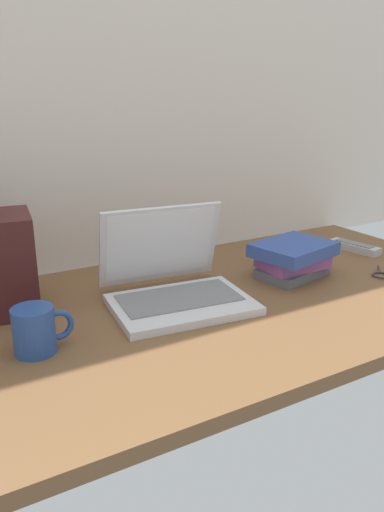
# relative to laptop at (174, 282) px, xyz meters

# --- Properties ---
(desk) EXTENTS (1.60, 0.76, 0.03)m
(desk) POSITION_rel_laptop_xyz_m (0.05, -0.05, -0.06)
(desk) COLOR brown
(desk) RESTS_ON ground
(laptop) EXTENTS (0.33, 0.31, 0.21)m
(laptop) POSITION_rel_laptop_xyz_m (0.00, 0.00, 0.00)
(laptop) COLOR silver
(laptop) RESTS_ON desk
(coffee_mug) EXTENTS (0.12, 0.08, 0.09)m
(coffee_mug) POSITION_rel_laptop_xyz_m (-0.34, -0.09, 0.00)
(coffee_mug) COLOR #26478C
(coffee_mug) RESTS_ON desk
(remote_control_near) EXTENTS (0.07, 0.17, 0.02)m
(remote_control_near) POSITION_rel_laptop_xyz_m (0.67, 0.07, -0.03)
(remote_control_near) COLOR #B7B7B7
(remote_control_near) RESTS_ON desk
(book_stack) EXTENTS (0.23, 0.19, 0.09)m
(book_stack) POSITION_rel_laptop_xyz_m (0.35, -0.01, 0.01)
(book_stack) COLOR #595960
(book_stack) RESTS_ON desk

